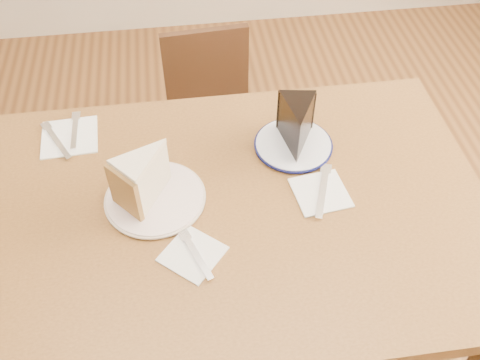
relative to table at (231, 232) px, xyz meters
name	(u,v)px	position (x,y,z in m)	size (l,w,h in m)	color
ground	(233,349)	(0.00, 0.00, -0.65)	(4.00, 4.00, 0.00)	#4E2D14
table	(231,232)	(0.00, 0.00, 0.00)	(1.20, 0.80, 0.75)	#583718
chair_far	(214,124)	(0.02, 0.67, -0.25)	(0.38, 0.38, 0.72)	black
plate_cream	(155,198)	(-0.17, 0.04, 0.10)	(0.22, 0.22, 0.01)	silver
plate_navy	(293,145)	(0.18, 0.17, 0.10)	(0.19, 0.19, 0.01)	white
carrot_cake	(148,176)	(-0.18, 0.06, 0.17)	(0.09, 0.13, 0.11)	beige
chocolate_cake	(297,128)	(0.19, 0.17, 0.17)	(0.09, 0.13, 0.11)	black
napkin_cream	(193,254)	(-0.10, -0.12, 0.10)	(0.11, 0.11, 0.00)	white
napkin_navy	(320,193)	(0.21, 0.01, 0.10)	(0.12, 0.12, 0.00)	white
napkin_spare	(70,137)	(-0.38, 0.28, 0.10)	(0.14, 0.14, 0.00)	white
fork_cream	(196,255)	(-0.09, -0.13, 0.10)	(0.01, 0.14, 0.00)	white
knife_navy	(323,191)	(0.22, 0.01, 0.10)	(0.02, 0.17, 0.00)	silver
fork_spare	(75,130)	(-0.37, 0.30, 0.10)	(0.01, 0.14, 0.00)	silver
knife_spare	(57,141)	(-0.41, 0.27, 0.10)	(0.01, 0.16, 0.00)	silver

